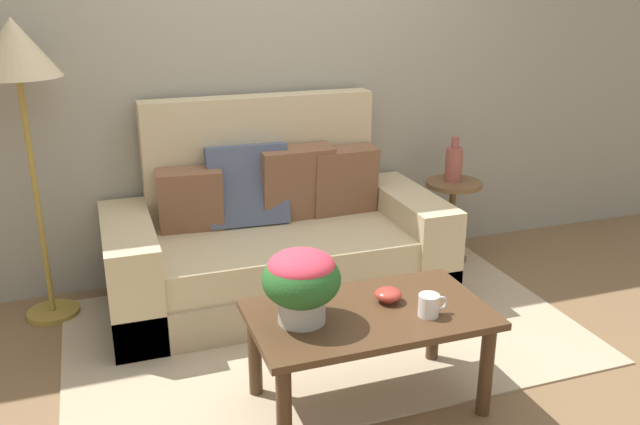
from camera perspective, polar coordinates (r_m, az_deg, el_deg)
name	(u,v)px	position (r m, az deg, el deg)	size (l,w,h in m)	color
ground_plane	(333,343)	(3.56, 1.13, -11.13)	(14.00, 14.00, 0.00)	brown
wall_back	(269,54)	(4.18, -4.37, 13.40)	(6.40, 0.12, 2.75)	gray
area_rug	(325,330)	(3.67, 0.41, -10.09)	(2.69, 1.64, 0.01)	tan
couch	(275,241)	(3.95, -3.86, -2.47)	(1.94, 0.91, 1.16)	tan
coffee_table	(369,327)	(2.92, 4.21, -9.76)	(1.03, 0.59, 0.46)	#442D1B
side_table	(452,207)	(4.49, 11.28, 0.51)	(0.37, 0.37, 0.56)	brown
floor_lamp	(17,63)	(3.73, -24.60, 11.60)	(0.44, 0.44, 1.64)	olive
potted_plant	(301,279)	(2.72, -1.61, -5.76)	(0.33, 0.33, 0.31)	#B7B2A8
coffee_mug	(429,305)	(2.86, 9.37, -7.85)	(0.13, 0.09, 0.10)	white
snack_bowl	(388,295)	(2.96, 5.88, -7.01)	(0.12, 0.12, 0.06)	#B2382D
table_vase	(454,163)	(4.42, 11.41, 4.17)	(0.11, 0.11, 0.30)	#934C42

